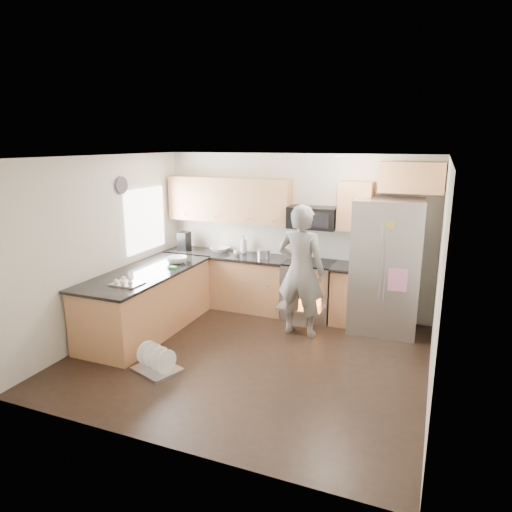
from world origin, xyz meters
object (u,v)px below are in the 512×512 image
at_px(person, 301,271).
at_px(dish_rack, 157,364).
at_px(stove_range, 309,277).
at_px(refrigerator, 385,266).

bearing_deg(person, dish_rack, 56.42).
xyz_separation_m(stove_range, refrigerator, (1.17, -0.09, 0.32)).
relative_size(stove_range, refrigerator, 0.90).
xyz_separation_m(stove_range, person, (0.07, -0.71, 0.29)).
height_order(stove_range, dish_rack, stove_range).
xyz_separation_m(stove_range, dish_rack, (-1.26, -2.47, -0.59)).
distance_m(refrigerator, person, 1.27).
distance_m(stove_range, dish_rack, 2.83).
relative_size(refrigerator, dish_rack, 3.04).
distance_m(refrigerator, dish_rack, 3.52).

